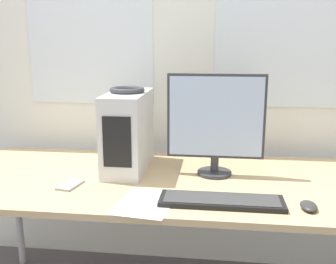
% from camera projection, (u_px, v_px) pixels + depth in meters
% --- Properties ---
extents(wall_back, '(8.00, 0.07, 2.70)m').
position_uv_depth(wall_back, '(184.00, 43.00, 2.26)').
color(wall_back, silver).
rests_on(wall_back, ground_plane).
extents(desk, '(2.14, 0.87, 0.73)m').
position_uv_depth(desk, '(173.00, 187.00, 1.87)').
color(desk, tan).
rests_on(desk, ground_plane).
extents(pc_tower, '(0.19, 0.45, 0.39)m').
position_uv_depth(pc_tower, '(128.00, 131.00, 1.97)').
color(pc_tower, silver).
rests_on(pc_tower, desk).
extents(headphones, '(0.17, 0.17, 0.03)m').
position_uv_depth(headphones, '(127.00, 90.00, 1.92)').
color(headphones, '#333338').
rests_on(headphones, pc_tower).
extents(monitor_main, '(0.46, 0.17, 0.49)m').
position_uv_depth(monitor_main, '(216.00, 121.00, 1.85)').
color(monitor_main, '#333338').
rests_on(monitor_main, desk).
extents(keyboard, '(0.50, 0.15, 0.02)m').
position_uv_depth(keyboard, '(221.00, 201.00, 1.57)').
color(keyboard, black).
rests_on(keyboard, desk).
extents(mouse, '(0.06, 0.10, 0.03)m').
position_uv_depth(mouse, '(309.00, 206.00, 1.51)').
color(mouse, '#2D2D2D').
rests_on(mouse, desk).
extents(cell_phone, '(0.10, 0.15, 0.01)m').
position_uv_depth(cell_phone, '(70.00, 185.00, 1.76)').
color(cell_phone, '#99999E').
rests_on(cell_phone, desk).
extents(paper_sheet_left, '(0.25, 0.32, 0.00)m').
position_uv_depth(paper_sheet_left, '(146.00, 202.00, 1.58)').
color(paper_sheet_left, white).
rests_on(paper_sheet_left, desk).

